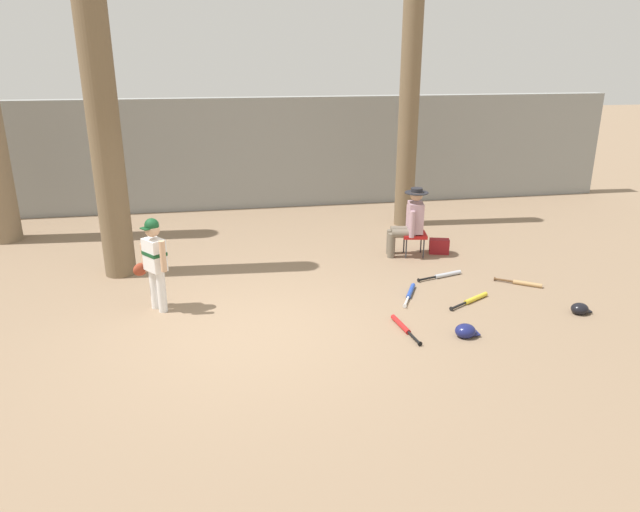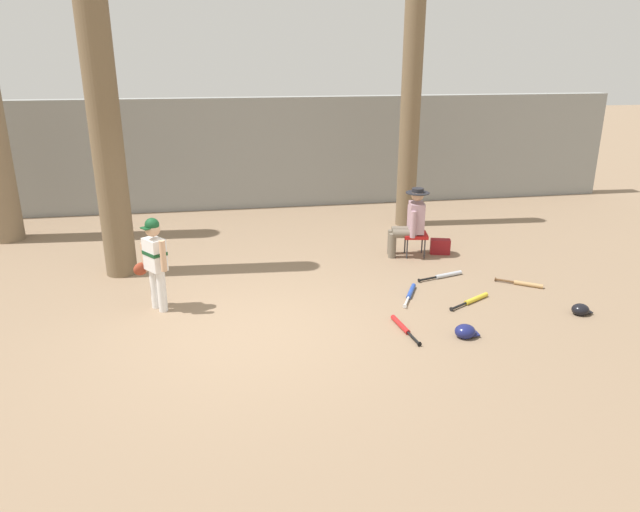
{
  "view_description": "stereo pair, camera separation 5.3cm",
  "coord_description": "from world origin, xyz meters",
  "px_view_note": "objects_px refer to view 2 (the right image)",
  "views": [
    {
      "loc": [
        -0.33,
        -6.73,
        3.35
      ],
      "look_at": [
        1.02,
        0.61,
        0.75
      ],
      "focal_mm": 32.77,
      "sensor_mm": 36.0,
      "label": 1
    },
    {
      "loc": [
        -0.28,
        -6.74,
        3.35
      ],
      "look_at": [
        1.02,
        0.61,
        0.75
      ],
      "focal_mm": 32.77,
      "sensor_mm": 36.0,
      "label": 2
    }
  ],
  "objects_px": {
    "tree_near_player": "(104,116)",
    "batting_helmet_black": "(581,310)",
    "folding_stool": "(415,236)",
    "bat_blue_youth": "(410,293)",
    "handbag_beside_stool": "(440,247)",
    "bat_red_barrel": "(402,327)",
    "bat_wood_tan": "(524,284)",
    "bat_aluminum_silver": "(445,275)",
    "tree_behind_spectator": "(410,107)",
    "young_ballplayer": "(154,258)",
    "bat_yellow_trainer": "(473,300)",
    "batting_helmet_navy": "(465,331)",
    "seated_spectator": "(410,220)"
  },
  "relations": [
    {
      "from": "tree_near_player",
      "to": "batting_helmet_black",
      "type": "height_order",
      "value": "tree_near_player"
    },
    {
      "from": "folding_stool",
      "to": "bat_blue_youth",
      "type": "relative_size",
      "value": 0.62
    },
    {
      "from": "handbag_beside_stool",
      "to": "bat_red_barrel",
      "type": "height_order",
      "value": "handbag_beside_stool"
    },
    {
      "from": "bat_wood_tan",
      "to": "bat_aluminum_silver",
      "type": "distance_m",
      "value": 1.19
    },
    {
      "from": "tree_behind_spectator",
      "to": "bat_wood_tan",
      "type": "height_order",
      "value": "tree_behind_spectator"
    },
    {
      "from": "young_ballplayer",
      "to": "bat_blue_youth",
      "type": "bearing_deg",
      "value": -2.15
    },
    {
      "from": "tree_behind_spectator",
      "to": "bat_aluminum_silver",
      "type": "distance_m",
      "value": 3.83
    },
    {
      "from": "tree_behind_spectator",
      "to": "handbag_beside_stool",
      "type": "distance_m",
      "value": 2.93
    },
    {
      "from": "handbag_beside_stool",
      "to": "bat_yellow_trainer",
      "type": "xyz_separation_m",
      "value": [
        -0.3,
        -2.1,
        -0.1
      ]
    },
    {
      "from": "tree_near_player",
      "to": "young_ballplayer",
      "type": "distance_m",
      "value": 2.42
    },
    {
      "from": "bat_wood_tan",
      "to": "bat_red_barrel",
      "type": "xyz_separation_m",
      "value": [
        -2.28,
        -1.09,
        0.0
      ]
    },
    {
      "from": "bat_yellow_trainer",
      "to": "batting_helmet_navy",
      "type": "height_order",
      "value": "batting_helmet_navy"
    },
    {
      "from": "bat_wood_tan",
      "to": "bat_red_barrel",
      "type": "bearing_deg",
      "value": -154.4
    },
    {
      "from": "bat_aluminum_silver",
      "to": "batting_helmet_black",
      "type": "height_order",
      "value": "batting_helmet_black"
    },
    {
      "from": "young_ballplayer",
      "to": "seated_spectator",
      "type": "relative_size",
      "value": 1.09
    },
    {
      "from": "handbag_beside_stool",
      "to": "bat_yellow_trainer",
      "type": "height_order",
      "value": "handbag_beside_stool"
    },
    {
      "from": "young_ballplayer",
      "to": "bat_blue_youth",
      "type": "relative_size",
      "value": 1.73
    },
    {
      "from": "tree_near_player",
      "to": "bat_yellow_trainer",
      "type": "xyz_separation_m",
      "value": [
        5.09,
        -2.08,
        -2.44
      ]
    },
    {
      "from": "bat_aluminum_silver",
      "to": "bat_yellow_trainer",
      "type": "relative_size",
      "value": 1.09
    },
    {
      "from": "bat_wood_tan",
      "to": "batting_helmet_navy",
      "type": "bearing_deg",
      "value": -137.57
    },
    {
      "from": "tree_behind_spectator",
      "to": "batting_helmet_navy",
      "type": "xyz_separation_m",
      "value": [
        -0.83,
        -5.02,
        -2.28
      ]
    },
    {
      "from": "bat_red_barrel",
      "to": "bat_blue_youth",
      "type": "bearing_deg",
      "value": 66.53
    },
    {
      "from": "bat_aluminum_silver",
      "to": "bat_blue_youth",
      "type": "xyz_separation_m",
      "value": [
        -0.77,
        -0.59,
        0.0
      ]
    },
    {
      "from": "handbag_beside_stool",
      "to": "tree_behind_spectator",
      "type": "bearing_deg",
      "value": 90.9
    },
    {
      "from": "batting_helmet_black",
      "to": "bat_red_barrel",
      "type": "bearing_deg",
      "value": -179.74
    },
    {
      "from": "tree_behind_spectator",
      "to": "batting_helmet_black",
      "type": "distance_m",
      "value": 5.28
    },
    {
      "from": "bat_red_barrel",
      "to": "young_ballplayer",
      "type": "bearing_deg",
      "value": 159.25
    },
    {
      "from": "young_ballplayer",
      "to": "handbag_beside_stool",
      "type": "height_order",
      "value": "young_ballplayer"
    },
    {
      "from": "bat_blue_youth",
      "to": "tree_behind_spectator",
      "type": "bearing_deg",
      "value": 73.43
    },
    {
      "from": "tree_near_player",
      "to": "batting_helmet_black",
      "type": "relative_size",
      "value": 19.99
    },
    {
      "from": "batting_helmet_black",
      "to": "seated_spectator",
      "type": "bearing_deg",
      "value": 119.21
    },
    {
      "from": "tree_behind_spectator",
      "to": "bat_red_barrel",
      "type": "height_order",
      "value": "tree_behind_spectator"
    },
    {
      "from": "folding_stool",
      "to": "batting_helmet_navy",
      "type": "xyz_separation_m",
      "value": [
        -0.38,
        -3.08,
        -0.29
      ]
    },
    {
      "from": "tree_near_player",
      "to": "bat_wood_tan",
      "type": "relative_size",
      "value": 9.06
    },
    {
      "from": "tree_behind_spectator",
      "to": "bat_blue_youth",
      "type": "xyz_separation_m",
      "value": [
        -1.08,
        -3.62,
        -2.32
      ]
    },
    {
      "from": "young_ballplayer",
      "to": "bat_wood_tan",
      "type": "height_order",
      "value": "young_ballplayer"
    },
    {
      "from": "young_ballplayer",
      "to": "seated_spectator",
      "type": "height_order",
      "value": "young_ballplayer"
    },
    {
      "from": "folding_stool",
      "to": "handbag_beside_stool",
      "type": "bearing_deg",
      "value": 3.75
    },
    {
      "from": "handbag_beside_stool",
      "to": "bat_aluminum_silver",
      "type": "distance_m",
      "value": 1.17
    },
    {
      "from": "tree_behind_spectator",
      "to": "bat_red_barrel",
      "type": "relative_size",
      "value": 6.55
    },
    {
      "from": "bat_red_barrel",
      "to": "batting_helmet_black",
      "type": "xyz_separation_m",
      "value": [
        2.51,
        0.01,
        0.04
      ]
    },
    {
      "from": "bat_red_barrel",
      "to": "batting_helmet_navy",
      "type": "relative_size",
      "value": 2.64
    },
    {
      "from": "bat_blue_youth",
      "to": "bat_aluminum_silver",
      "type": "bearing_deg",
      "value": 37.47
    },
    {
      "from": "tree_near_player",
      "to": "bat_aluminum_silver",
      "type": "height_order",
      "value": "tree_near_player"
    },
    {
      "from": "young_ballplayer",
      "to": "folding_stool",
      "type": "bearing_deg",
      "value": 20.07
    },
    {
      "from": "young_ballplayer",
      "to": "folding_stool",
      "type": "relative_size",
      "value": 2.79
    },
    {
      "from": "tree_behind_spectator",
      "to": "bat_yellow_trainer",
      "type": "distance_m",
      "value": 4.65
    },
    {
      "from": "young_ballplayer",
      "to": "bat_yellow_trainer",
      "type": "relative_size",
      "value": 1.77
    },
    {
      "from": "seated_spectator",
      "to": "bat_blue_youth",
      "type": "relative_size",
      "value": 1.6
    },
    {
      "from": "batting_helmet_black",
      "to": "tree_near_player",
      "type": "bearing_deg",
      "value": 156.8
    }
  ]
}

